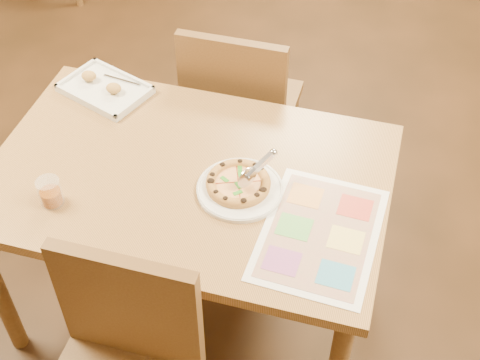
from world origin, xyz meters
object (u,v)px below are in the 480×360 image
(chair_far, at_px, (238,98))
(pizza_cutter, at_px, (256,169))
(plate, at_px, (240,189))
(appetizer_tray, at_px, (105,89))
(menu, at_px, (320,234))
(dining_table, at_px, (189,191))
(glass_tumbler, at_px, (50,193))
(chair_near, at_px, (121,358))
(pizza, at_px, (238,183))

(chair_far, distance_m, pizza_cutter, 0.68)
(plate, bearing_deg, chair_far, 106.32)
(appetizer_tray, height_order, menu, appetizer_tray)
(dining_table, distance_m, menu, 0.49)
(pizza_cutter, xyz_separation_m, glass_tumbler, (-0.59, -0.24, -0.04))
(chair_near, relative_size, appetizer_tray, 1.30)
(glass_tumbler, bearing_deg, appetizer_tray, 97.13)
(chair_far, distance_m, menu, 0.88)
(appetizer_tray, bearing_deg, pizza, -29.34)
(glass_tumbler, bearing_deg, plate, 20.47)
(pizza_cutter, xyz_separation_m, appetizer_tray, (-0.66, 0.32, -0.07))
(pizza_cutter, height_order, menu, pizza_cutter)
(chair_near, distance_m, pizza, 0.63)
(chair_far, height_order, menu, chair_far)
(glass_tumbler, height_order, menu, glass_tumbler)
(pizza_cutter, bearing_deg, glass_tumbler, 145.40)
(appetizer_tray, bearing_deg, dining_table, -36.55)
(chair_far, bearing_deg, appetizer_tray, 33.13)
(plate, relative_size, glass_tumbler, 3.00)
(plate, height_order, menu, plate)
(pizza, relative_size, appetizer_tray, 0.57)
(chair_near, bearing_deg, glass_tumbler, 134.65)
(chair_far, distance_m, plate, 0.68)
(chair_near, height_order, plate, chair_near)
(glass_tumbler, bearing_deg, chair_near, -45.35)
(dining_table, height_order, pizza, pizza)
(pizza_cutter, bearing_deg, plate, 159.38)
(menu, bearing_deg, glass_tumbler, -173.16)
(pizza, distance_m, glass_tumbler, 0.58)
(chair_near, xyz_separation_m, pizza, (0.18, 0.58, 0.18))
(pizza, bearing_deg, chair_near, -107.00)
(dining_table, distance_m, pizza_cutter, 0.28)
(dining_table, distance_m, appetizer_tray, 0.55)
(pizza, relative_size, menu, 0.44)
(dining_table, xyz_separation_m, chair_near, (0.00, -0.60, -0.07))
(pizza, xyz_separation_m, appetizer_tray, (-0.61, 0.34, -0.01))
(glass_tumbler, relative_size, menu, 0.19)
(plate, height_order, pizza_cutter, pizza_cutter)
(pizza, bearing_deg, dining_table, 172.84)
(pizza_cutter, bearing_deg, menu, -86.79)
(chair_near, xyz_separation_m, chair_far, (-0.00, 1.20, 0.00))
(appetizer_tray, relative_size, glass_tumbler, 3.95)
(chair_far, relative_size, glass_tumbler, 5.13)
(plate, xyz_separation_m, glass_tumbler, (-0.55, -0.20, 0.03))
(chair_near, height_order, glass_tumbler, chair_near)
(chair_near, distance_m, glass_tumbler, 0.55)
(chair_far, relative_size, appetizer_tray, 1.30)
(dining_table, xyz_separation_m, pizza_cutter, (0.23, 0.00, 0.17))
(appetizer_tray, bearing_deg, glass_tumbler, -82.87)
(chair_far, distance_m, pizza, 0.67)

